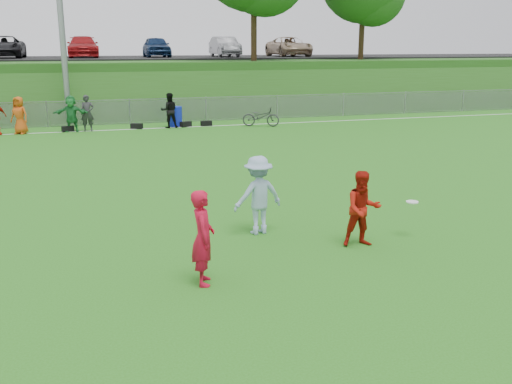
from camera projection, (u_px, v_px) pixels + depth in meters
name	position (u px, v px, depth m)	size (l,w,h in m)	color
ground	(218.00, 259.00, 10.85)	(120.00, 120.00, 0.00)	#276B16
sideline_far	(134.00, 129.00, 27.53)	(60.00, 0.10, 0.01)	white
fence	(130.00, 111.00, 29.23)	(58.00, 0.06, 1.30)	gray
berm	(116.00, 82.00, 39.21)	(120.00, 18.00, 3.00)	#275718
parking_lot	(113.00, 58.00, 40.68)	(120.00, 12.00, 0.10)	black
car_row	(95.00, 47.00, 39.23)	(32.04, 5.18, 1.44)	silver
spectator_row	(73.00, 114.00, 26.56)	(8.82, 0.88, 1.69)	red
gear_bags	(151.00, 126.00, 27.83)	(7.20, 0.50, 0.26)	black
player_red_left	(203.00, 238.00, 9.56)	(0.60, 0.39, 1.65)	red
player_red_center	(363.00, 209.00, 11.41)	(0.75, 0.59, 1.55)	#A4150B
player_blue	(258.00, 195.00, 12.16)	(1.10, 0.63, 1.70)	#93ADCD
frisbee	(412.00, 202.00, 11.93)	(0.26, 0.26, 0.02)	silver
recycling_bin	(176.00, 117.00, 28.39)	(0.66, 0.66, 0.98)	#1122B9
bicycle	(261.00, 117.00, 28.40)	(0.64, 1.84, 0.96)	#29292B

